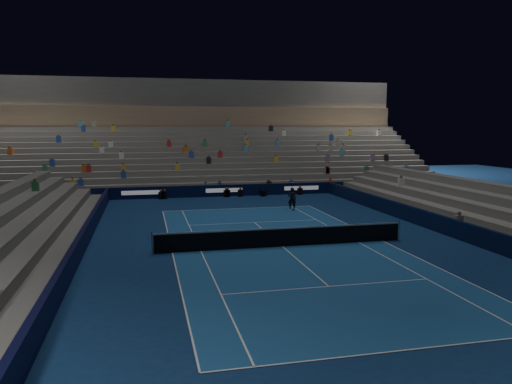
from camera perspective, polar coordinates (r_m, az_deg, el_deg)
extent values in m
plane|color=#0D2751|center=(24.91, 3.09, -6.35)|extent=(90.00, 90.00, 0.00)
cube|color=#184D88|center=(24.91, 3.09, -6.34)|extent=(10.97, 23.77, 0.01)
cube|color=black|center=(42.62, -3.74, 0.17)|extent=(44.00, 0.25, 1.00)
cube|color=black|center=(28.95, 21.94, -3.91)|extent=(0.25, 37.00, 1.00)
cube|color=black|center=(24.07, -19.84, -6.07)|extent=(0.25, 37.00, 1.00)
cube|color=slate|center=(43.64, -3.94, 0.01)|extent=(44.00, 1.00, 0.50)
cube|color=slate|center=(44.58, -4.14, 0.49)|extent=(44.00, 1.00, 1.00)
cube|color=slate|center=(45.54, -4.34, 0.95)|extent=(44.00, 1.00, 1.50)
cube|color=slate|center=(46.49, -4.52, 1.40)|extent=(44.00, 1.00, 2.00)
cube|color=slate|center=(47.45, -4.70, 1.82)|extent=(44.00, 1.00, 2.50)
cube|color=slate|center=(48.41, -4.87, 2.23)|extent=(44.00, 1.00, 3.00)
cube|color=slate|center=(49.38, -5.04, 2.63)|extent=(44.00, 1.00, 3.50)
cube|color=slate|center=(50.34, -5.20, 3.01)|extent=(44.00, 1.00, 4.00)
cube|color=slate|center=(51.31, -5.35, 3.37)|extent=(44.00, 1.00, 4.50)
cube|color=slate|center=(52.28, -5.50, 3.72)|extent=(44.00, 1.00, 5.00)
cube|color=slate|center=(53.26, -5.64, 4.06)|extent=(44.00, 1.00, 5.50)
cube|color=slate|center=(54.23, -5.78, 4.39)|extent=(44.00, 1.00, 6.00)
cube|color=#7F674E|center=(55.25, -5.98, 8.69)|extent=(44.00, 0.60, 2.20)
cube|color=#484845|center=(56.75, -6.19, 11.29)|extent=(44.00, 2.40, 3.00)
cube|color=slate|center=(29.46, 23.20, -4.28)|extent=(1.00, 37.00, 0.50)
cube|color=slate|center=(30.00, 24.77, -3.67)|extent=(1.00, 37.00, 1.00)
cube|color=slate|center=(30.58, 26.29, -3.08)|extent=(1.00, 37.00, 1.50)
cube|color=#60605B|center=(24.25, -21.70, -6.67)|extent=(1.00, 37.00, 0.50)
cube|color=#60605B|center=(24.37, -24.07, -6.12)|extent=(1.00, 37.00, 1.00)
cube|color=#60605B|center=(24.53, -26.40, -5.57)|extent=(1.00, 37.00, 1.50)
cylinder|color=#B2B2B7|center=(23.87, -11.92, -5.77)|extent=(0.10, 0.10, 1.10)
cylinder|color=#B2B2B7|center=(27.21, 16.21, -4.26)|extent=(0.10, 0.10, 1.10)
cube|color=black|center=(24.80, 3.09, -5.34)|extent=(12.80, 0.03, 0.90)
cube|color=white|center=(24.70, 3.10, -4.23)|extent=(12.80, 0.04, 0.08)
imported|color=black|center=(35.42, 4.19, -0.82)|extent=(0.68, 0.52, 1.66)
cube|color=black|center=(42.68, 0.81, -0.12)|extent=(0.54, 0.60, 0.55)
cylinder|color=black|center=(42.25, 0.95, 0.03)|extent=(0.26, 0.38, 0.16)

